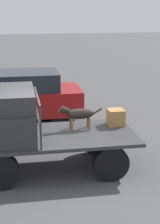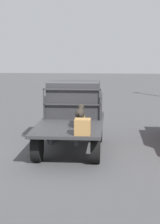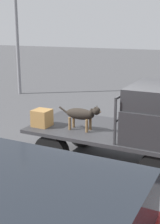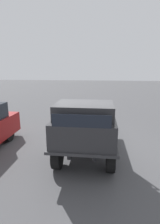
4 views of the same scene
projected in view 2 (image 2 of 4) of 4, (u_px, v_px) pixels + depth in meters
ground_plane at (71, 150)px, 11.17m from camera, size 80.00×80.00×0.00m
flatbed_truck at (71, 130)px, 11.07m from camera, size 3.87×1.88×0.86m
truck_cab at (74, 100)px, 12.04m from camera, size 1.49×1.76×1.11m
truck_headboard at (72, 100)px, 11.26m from camera, size 0.04×1.76×0.96m
dog at (80, 113)px, 10.31m from camera, size 1.07×0.26×0.62m
cargo_crate at (83, 127)px, 9.36m from camera, size 0.40×0.40×0.40m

